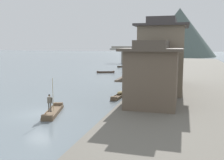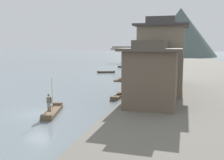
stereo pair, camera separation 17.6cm
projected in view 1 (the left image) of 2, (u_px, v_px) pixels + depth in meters
name	position (u px, v px, depth m)	size (l,w,h in m)	color
ground_plane	(40.00, 114.00, 24.12)	(400.00, 400.00, 0.00)	slate
riverbank_right	(199.00, 76.00, 48.33)	(18.00, 110.00, 0.75)	#6B665B
boat_foreground_poled	(53.00, 112.00, 24.02)	(2.32, 4.98, 0.54)	brown
boatman_person	(50.00, 101.00, 22.63)	(0.57, 0.27, 3.04)	black
boat_moored_nearest	(106.00, 72.00, 57.74)	(4.10, 2.43, 0.43)	#423328
boat_moored_second	(150.00, 69.00, 65.13)	(1.19, 3.60, 0.46)	#33281E
boat_moored_third	(120.00, 95.00, 31.87)	(1.16, 5.43, 0.66)	brown
boat_moored_far	(125.00, 66.00, 72.27)	(3.70, 4.92, 0.73)	#33281E
boat_midriver_drifting	(146.00, 72.00, 57.87)	(1.15, 3.61, 0.51)	#33281E
house_waterfront_nearest	(152.00, 74.00, 23.96)	(5.72, 6.50, 6.14)	brown
house_waterfront_second	(162.00, 57.00, 30.67)	(6.22, 7.39, 8.74)	#7F705B
house_waterfront_tall	(163.00, 63.00, 37.22)	(5.45, 6.00, 6.14)	brown
stone_bridge	(144.00, 52.00, 85.07)	(23.16, 2.40, 5.70)	gray
hill_far_west	(179.00, 32.00, 131.64)	(37.57, 37.57, 24.69)	#4C5B56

